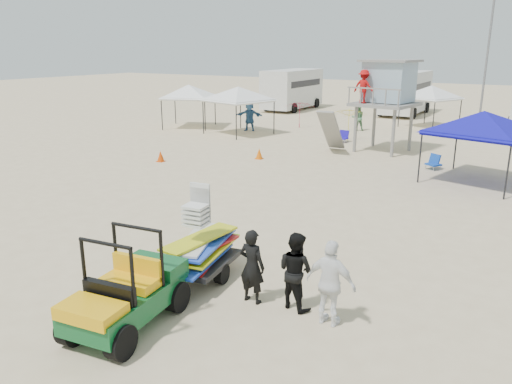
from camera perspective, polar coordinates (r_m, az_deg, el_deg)
The scene contains 21 objects.
ground at distance 11.79m, azimuth -9.71°, elevation -9.25°, with size 140.00×140.00×0.00m, color beige.
utility_cart at distance 9.56m, azimuth -14.95°, elevation -10.27°, with size 1.47×2.52×1.82m.
surf_trailer at distance 11.16m, azimuth -6.36°, elevation -6.17°, with size 1.39×2.27×1.94m.
man_left at distance 10.15m, azimuth -0.46°, elevation -8.48°, with size 0.57×0.37×1.56m, color black.
man_mid at distance 9.98m, azimuth 4.53°, elevation -8.93°, with size 0.77×0.60×1.58m, color black.
man_right at distance 9.45m, azimuth 8.54°, elevation -10.29°, with size 0.98×0.41×1.67m, color white.
lifeguard_tower at distance 25.69m, azimuth 14.55°, elevation 11.73°, with size 3.12×3.12×4.36m.
canopy_blue at distance 20.63m, azimuth 24.62°, elevation 8.03°, with size 4.05×4.05×3.16m.
canopy_white_a at distance 30.08m, azimuth -2.04°, elevation 11.68°, with size 3.91×3.91×3.21m.
canopy_white_b at distance 32.96m, azimuth -7.73°, elevation 11.82°, with size 3.84×3.84×3.14m.
canopy_white_c at distance 34.47m, azimuth 19.44°, elevation 11.17°, with size 3.78×3.78×3.09m.
umbrella_a at distance 32.68m, azimuth 4.98°, elevation 8.79°, with size 1.85×1.89×1.70m, color #B81333.
umbrella_b at distance 28.42m, azimuth 10.52°, elevation 7.59°, with size 1.97×2.01×1.81m, color yellow.
cone_near at distance 23.37m, azimuth 0.36°, elevation 4.41°, with size 0.34×0.34×0.50m, color #E75E07.
cone_far at distance 23.22m, azimuth -10.85°, elevation 4.04°, with size 0.34×0.34×0.50m, color #D54106.
beach_chair_a at distance 28.04m, azimuth 9.93°, elevation 6.28°, with size 0.57×0.61×0.64m.
beach_chair_c at distance 22.71m, azimuth 19.68°, elevation 3.27°, with size 0.72×0.81×0.64m.
rv_far_left at distance 42.64m, azimuth 4.19°, elevation 11.81°, with size 2.64×6.80×3.25m.
rv_mid_left at distance 40.89m, azimuth 16.72°, elevation 11.00°, with size 2.65×6.50×3.25m.
light_pole_left at distance 35.26m, azimuth 24.81°, elevation 13.09°, with size 0.14×0.14×8.00m, color slate.
distant_beachgoers at distance 29.17m, azimuth 11.63°, elevation 7.66°, with size 20.40×16.34×1.83m.
Camera 1 is at (7.05, -8.01, 5.02)m, focal length 35.00 mm.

